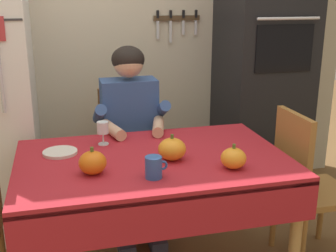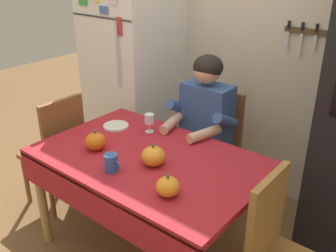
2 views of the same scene
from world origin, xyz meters
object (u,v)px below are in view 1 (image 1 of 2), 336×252
Objects in this scene: seated_person at (131,126)px; wine_glass at (103,129)px; chair_behind_person at (128,149)px; pumpkin_large at (172,149)px; pumpkin_medium at (233,158)px; chair_right_side at (306,182)px; serving_tray at (60,152)px; coffee_mug at (154,167)px; wall_oven at (263,64)px; pumpkin_small at (93,163)px; dining_table at (154,173)px.

wine_glass is at bearing -123.82° from seated_person.
chair_behind_person reaches higher than pumpkin_large.
chair_behind_person reaches higher than pumpkin_medium.
wine_glass reaches higher than pumpkin_medium.
seated_person is 1.12m from chair_right_side.
serving_tray is (-0.82, 0.41, -0.04)m from pumpkin_medium.
seated_person is at bearing 42.17° from serving_tray.
seated_person is at bearing 87.43° from coffee_mug.
wall_oven is 1.38m from pumpkin_large.
wine_glass is at bearing 134.56° from pumpkin_large.
serving_tray is (-0.15, 0.31, -0.05)m from pumpkin_small.
wine_glass is (-0.21, -0.32, 0.09)m from seated_person.
dining_table is 0.28m from coffee_mug.
seated_person is at bearing 56.18° from wine_glass.
pumpkin_large is (0.32, -0.32, -0.04)m from wine_glass.
wine_glass is at bearing 138.73° from pumpkin_medium.
wall_oven reaches higher than seated_person.
chair_behind_person is at bearing 67.15° from wine_glass.
pumpkin_medium is at bearing -158.86° from chair_right_side.
wine_glass is (-0.21, -0.51, 0.32)m from chair_behind_person.
pumpkin_large is at bearing -22.41° from serving_tray.
pumpkin_large is at bearing 55.11° from coffee_mug.
seated_person reaches higher than chair_behind_person.
dining_table is 1.12× the size of seated_person.
wall_oven is at bearing 16.70° from seated_person.
pumpkin_large is (0.09, -0.04, 0.14)m from dining_table.
chair_behind_person is at bearing 138.73° from chair_right_side.
chair_behind_person is at bearing 52.87° from serving_tray.
pumpkin_medium is (0.40, 0.02, -0.00)m from coffee_mug.
pumpkin_large is 1.07× the size of pumpkin_small.
coffee_mug is 0.80× the size of wine_glass.
coffee_mug reaches higher than dining_table.
pumpkin_large is at bearing -82.98° from chair_behind_person.
wall_oven is 1.15m from seated_person.
chair_right_side is 0.65m from pumpkin_medium.
seated_person reaches higher than wine_glass.
chair_right_side is 5.10× the size of serving_tray.
chair_behind_person is 1.22m from chair_right_side.
chair_right_side is at bearing 13.55° from coffee_mug.
serving_tray is at bearing 153.12° from pumpkin_medium.
chair_behind_person is (-0.01, 0.79, -0.14)m from dining_table.
pumpkin_medium reaches higher than serving_tray.
pumpkin_medium is at bearing -26.88° from serving_tray.
dining_table is 10.47× the size of pumpkin_small.
chair_behind_person is 7.45× the size of pumpkin_medium.
pumpkin_large is at bearing -45.44° from wine_glass.
wine_glass is at bearing 165.44° from chair_right_side.
dining_table is at bearing -138.69° from wall_oven.
wall_oven is at bearing 46.54° from coffee_mug.
wall_oven is 2.26× the size of chair_behind_person.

